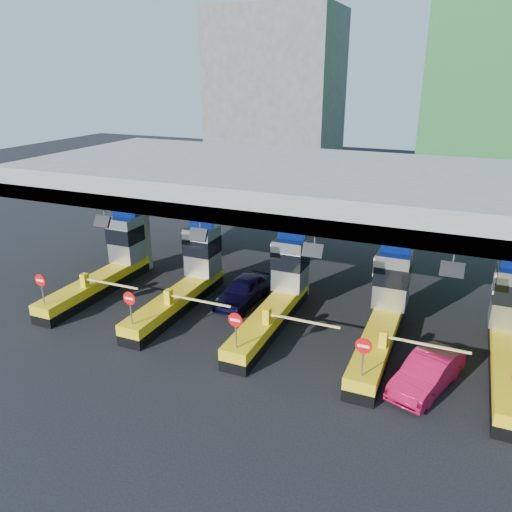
% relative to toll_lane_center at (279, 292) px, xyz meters
% --- Properties ---
extents(ground, '(120.00, 120.00, 0.00)m').
position_rel_toll_lane_center_xyz_m(ground, '(-0.00, -0.28, -1.40)').
color(ground, black).
rests_on(ground, ground).
extents(toll_canopy, '(28.00, 12.09, 7.00)m').
position_rel_toll_lane_center_xyz_m(toll_canopy, '(-0.00, 2.59, 4.74)').
color(toll_canopy, slate).
rests_on(toll_canopy, ground).
extents(toll_lane_far_left, '(4.43, 8.00, 4.16)m').
position_rel_toll_lane_center_xyz_m(toll_lane_far_left, '(-10.00, 0.00, 0.00)').
color(toll_lane_far_left, black).
rests_on(toll_lane_far_left, ground).
extents(toll_lane_left, '(4.43, 8.00, 4.16)m').
position_rel_toll_lane_center_xyz_m(toll_lane_left, '(-5.00, 0.00, 0.00)').
color(toll_lane_left, black).
rests_on(toll_lane_left, ground).
extents(toll_lane_center, '(4.43, 8.00, 4.16)m').
position_rel_toll_lane_center_xyz_m(toll_lane_center, '(0.00, 0.00, 0.00)').
color(toll_lane_center, black).
rests_on(toll_lane_center, ground).
extents(toll_lane_right, '(4.43, 8.00, 4.16)m').
position_rel_toll_lane_center_xyz_m(toll_lane_right, '(5.00, 0.00, 0.00)').
color(toll_lane_right, black).
rests_on(toll_lane_right, ground).
extents(toll_lane_far_right, '(4.43, 8.00, 4.16)m').
position_rel_toll_lane_center_xyz_m(toll_lane_far_right, '(10.00, 0.00, 0.00)').
color(toll_lane_far_right, black).
rests_on(toll_lane_far_right, ground).
extents(bg_building_concrete, '(14.00, 10.00, 18.00)m').
position_rel_toll_lane_center_xyz_m(bg_building_concrete, '(-14.00, 35.72, 7.60)').
color(bg_building_concrete, '#4C4C49').
rests_on(bg_building_concrete, ground).
extents(van, '(1.97, 4.27, 1.42)m').
position_rel_toll_lane_center_xyz_m(van, '(-2.30, 0.87, -0.69)').
color(van, black).
rests_on(van, ground).
extents(red_car, '(2.67, 4.30, 1.34)m').
position_rel_toll_lane_center_xyz_m(red_car, '(7.16, -3.20, -0.73)').
color(red_car, '#AC0D34').
rests_on(red_car, ground).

